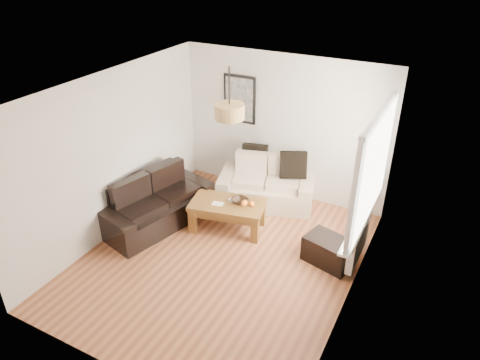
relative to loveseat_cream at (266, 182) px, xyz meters
The scene contains 21 objects.
floor 1.83m from the loveseat_cream, 87.40° to the right, with size 4.50×4.50×0.00m, color brown.
ceiling 2.82m from the loveseat_cream, 87.40° to the right, with size 3.80×4.50×0.00m, color white, non-canonical shape.
wall_back 1.01m from the loveseat_cream, 80.26° to the left, with size 3.80×0.04×2.60m, color silver, non-canonical shape.
wall_front 4.13m from the loveseat_cream, 88.85° to the right, with size 3.80×0.04×2.60m, color silver, non-canonical shape.
wall_left 2.69m from the loveseat_cream, 135.63° to the right, with size 0.04×4.50×2.60m, color silver, non-canonical shape.
wall_right 2.81m from the loveseat_cream, 41.95° to the right, with size 0.04×4.50×2.60m, color silver, non-canonical shape.
window_bay 2.48m from the loveseat_cream, 26.79° to the right, with size 0.14×1.90×1.60m, color white, non-canonical shape.
radiator 2.14m from the loveseat_cream, 27.28° to the right, with size 0.10×0.90×0.52m, color white.
poster 1.56m from the loveseat_cream, 150.23° to the left, with size 0.62×0.04×0.87m, color black, non-canonical shape.
pendant_shade 2.34m from the loveseat_cream, 86.88° to the right, with size 0.40×0.40×0.20m, color tan.
loveseat_cream is the anchor object (origin of this frame).
sofa_leather 1.97m from the loveseat_cream, 133.16° to the right, with size 1.89×0.92×0.82m, color black, non-canonical shape.
coffee_table 1.08m from the loveseat_cream, 101.73° to the right, with size 1.19×0.65×0.49m, color brown, non-canonical shape.
ottoman 1.91m from the loveseat_cream, 36.35° to the right, with size 0.70×0.45×0.40m, color black.
cushion_left 0.52m from the loveseat_cream, 149.35° to the left, with size 0.46×0.14×0.46m, color black.
cushion_right 0.57m from the loveseat_cream, 26.28° to the left, with size 0.47×0.15×0.47m, color black.
fruit_bowl 0.94m from the loveseat_cream, 92.73° to the right, with size 0.26×0.26×0.06m, color black.
orange_a 0.97m from the loveseat_cream, 86.90° to the right, with size 0.09×0.09×0.09m, color #E25613.
orange_b 0.97m from the loveseat_cream, 79.74° to the right, with size 0.09×0.09×0.09m, color orange.
orange_c 1.01m from the loveseat_cream, 86.68° to the right, with size 0.09×0.09×0.09m, color orange.
papers 1.19m from the loveseat_cream, 106.59° to the right, with size 0.18×0.13×0.01m, color white.
Camera 1 is at (2.69, -4.57, 4.27)m, focal length 33.22 mm.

